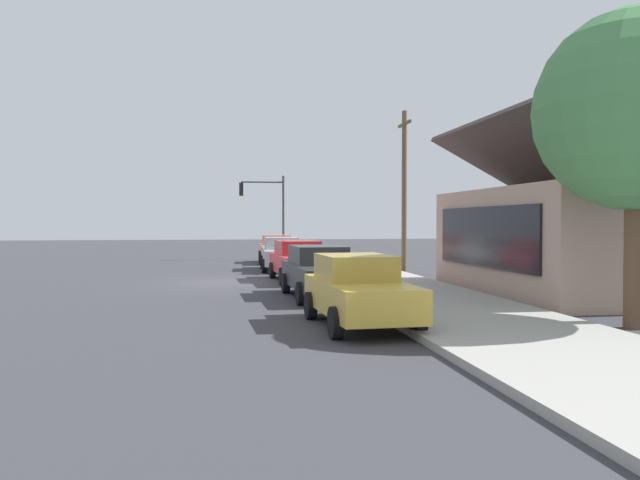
{
  "coord_description": "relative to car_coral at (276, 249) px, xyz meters",
  "views": [
    {
      "loc": [
        24.76,
        -0.3,
        2.34
      ],
      "look_at": [
        -1.84,
        3.9,
        1.57
      ],
      "focal_mm": 35.61,
      "sensor_mm": 36.0,
      "label": 1
    }
  ],
  "objects": [
    {
      "name": "ground_plane",
      "position": [
        11.3,
        -2.88,
        -0.81
      ],
      "size": [
        120.0,
        120.0,
        0.0
      ],
      "primitive_type": "plane",
      "color": "#38383D"
    },
    {
      "name": "sidewalk_curb",
      "position": [
        11.3,
        2.72,
        -0.73
      ],
      "size": [
        60.0,
        4.2,
        0.16
      ],
      "primitive_type": "cube",
      "color": "#A3A099",
      "rests_on": "ground"
    },
    {
      "name": "car_coral",
      "position": [
        0.0,
        0.0,
        0.0
      ],
      "size": [
        4.43,
        2.17,
        1.59
      ],
      "rotation": [
        0.0,
        0.0,
        -0.05
      ],
      "color": "#EA8C75",
      "rests_on": "ground"
    },
    {
      "name": "car_silver",
      "position": [
        5.57,
        -0.24,
        0.0
      ],
      "size": [
        4.76,
        2.12,
        1.59
      ],
      "rotation": [
        0.0,
        0.0,
        -0.04
      ],
      "color": "silver",
      "rests_on": "ground"
    },
    {
      "name": "car_cherry",
      "position": [
        11.2,
        -0.11,
        0.0
      ],
      "size": [
        4.9,
        2.13,
        1.59
      ],
      "rotation": [
        0.0,
        0.0,
        0.04
      ],
      "color": "red",
      "rests_on": "ground"
    },
    {
      "name": "car_charcoal",
      "position": [
        16.78,
        -0.14,
        0.0
      ],
      "size": [
        4.94,
        2.1,
        1.59
      ],
      "rotation": [
        0.0,
        0.0,
        0.04
      ],
      "color": "#2D3035",
      "rests_on": "ground"
    },
    {
      "name": "car_mustard",
      "position": [
        22.22,
        -0.12,
        -0.0
      ],
      "size": [
        4.38,
        2.1,
        1.59
      ],
      "rotation": [
        0.0,
        0.0,
        0.05
      ],
      "color": "gold",
      "rests_on": "ground"
    },
    {
      "name": "storefront_building",
      "position": [
        17.0,
        9.1,
        1.04
      ],
      "size": [
        9.71,
        8.27,
        5.65
      ],
      "color": "tan",
      "rests_on": "ground"
    },
    {
      "name": "shade_tree",
      "position": [
        23.47,
        5.77,
        3.94
      ],
      "size": [
        4.4,
        4.4,
        6.97
      ],
      "color": "brown",
      "rests_on": "ground"
    },
    {
      "name": "traffic_light_main",
      "position": [
        -3.26,
        -0.34,
        2.68
      ],
      "size": [
        0.37,
        2.79,
        5.2
      ],
      "color": "#383833",
      "rests_on": "ground"
    },
    {
      "name": "utility_pole_wooden",
      "position": [
        7.44,
        5.32,
        3.11
      ],
      "size": [
        1.8,
        0.24,
        7.5
      ],
      "color": "brown",
      "rests_on": "ground"
    },
    {
      "name": "fire_hydrant_red",
      "position": [
        19.2,
        1.32,
        -0.32
      ],
      "size": [
        0.22,
        0.22,
        0.71
      ],
      "color": "red",
      "rests_on": "sidewalk_curb"
    }
  ]
}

